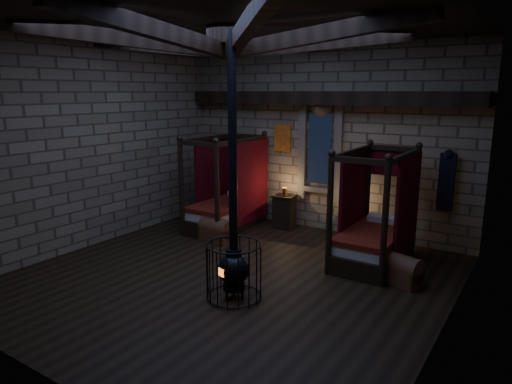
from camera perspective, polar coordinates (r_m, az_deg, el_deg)
The scene contains 8 objects.
room at distance 7.64m, azimuth -2.99°, elevation 16.54°, with size 7.02×7.02×4.29m.
bed_left at distance 10.91m, azimuth -3.59°, elevation -1.68°, with size 1.15×2.10×2.16m.
bed_right at distance 8.99m, azimuth 14.62°, elevation -5.23°, with size 1.11×2.06×2.14m.
trunk_left at distance 10.01m, azimuth -4.90°, elevation -4.80°, with size 0.75×0.50×0.53m.
trunk_right at distance 8.23m, azimuth 17.56°, elevation -9.31°, with size 0.79×0.61×0.51m.
nightstand_left at distance 10.88m, azimuth 3.57°, elevation -2.38°, with size 0.57×0.55×0.98m.
nightstand_right at distance 10.15m, azimuth 11.60°, elevation -4.18°, with size 0.41×0.40×0.71m.
stove at distance 7.20m, azimuth -2.78°, elevation -8.93°, with size 0.88×0.88×4.05m.
Camera 1 is at (4.51, -6.05, 3.21)m, focal length 32.00 mm.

